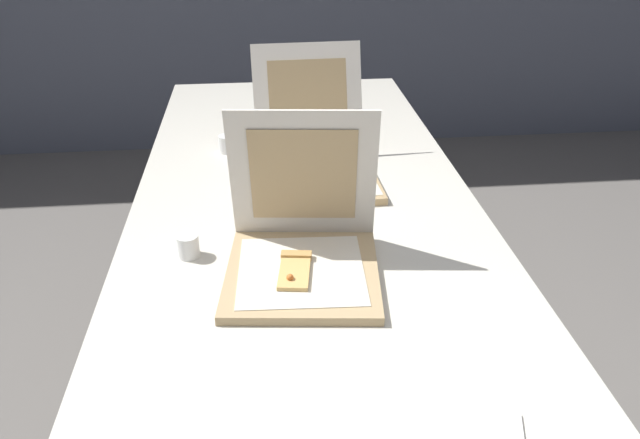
{
  "coord_description": "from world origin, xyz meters",
  "views": [
    {
      "loc": [
        -0.11,
        -0.84,
        1.54
      ],
      "look_at": [
        0.02,
        0.48,
        0.8
      ],
      "focal_mm": 34.38,
      "sensor_mm": 36.0,
      "label": 1
    }
  ],
  "objects_px": {
    "pizza_box_front": "(302,251)",
    "cup_white_far": "(227,144)",
    "cup_white_near_center": "(188,246)",
    "napkin_pile": "(487,438)",
    "table": "(307,220)",
    "pizza_box_middle": "(316,160)"
  },
  "relations": [
    {
      "from": "table",
      "to": "pizza_box_middle",
      "type": "relative_size",
      "value": 5.04
    },
    {
      "from": "pizza_box_middle",
      "to": "pizza_box_front",
      "type": "bearing_deg",
      "value": -101.2
    },
    {
      "from": "table",
      "to": "cup_white_far",
      "type": "relative_size",
      "value": 41.61
    },
    {
      "from": "cup_white_far",
      "to": "cup_white_near_center",
      "type": "relative_size",
      "value": 1.0
    },
    {
      "from": "cup_white_far",
      "to": "napkin_pile",
      "type": "xyz_separation_m",
      "value": [
        0.46,
        -1.25,
        -0.03
      ]
    },
    {
      "from": "napkin_pile",
      "to": "cup_white_far",
      "type": "bearing_deg",
      "value": 110.35
    },
    {
      "from": "pizza_box_middle",
      "to": "napkin_pile",
      "type": "height_order",
      "value": "pizza_box_middle"
    },
    {
      "from": "cup_white_far",
      "to": "napkin_pile",
      "type": "bearing_deg",
      "value": -69.65
    },
    {
      "from": "pizza_box_middle",
      "to": "cup_white_far",
      "type": "distance_m",
      "value": 0.35
    },
    {
      "from": "pizza_box_front",
      "to": "cup_white_far",
      "type": "height_order",
      "value": "pizza_box_front"
    },
    {
      "from": "pizza_box_front",
      "to": "cup_white_near_center",
      "type": "relative_size",
      "value": 6.68
    },
    {
      "from": "pizza_box_front",
      "to": "cup_white_near_center",
      "type": "height_order",
      "value": "pizza_box_front"
    },
    {
      "from": "cup_white_near_center",
      "to": "napkin_pile",
      "type": "distance_m",
      "value": 0.81
    },
    {
      "from": "pizza_box_middle",
      "to": "napkin_pile",
      "type": "bearing_deg",
      "value": -82.25
    },
    {
      "from": "napkin_pile",
      "to": "pizza_box_front",
      "type": "bearing_deg",
      "value": 116.89
    },
    {
      "from": "cup_white_near_center",
      "to": "napkin_pile",
      "type": "xyz_separation_m",
      "value": [
        0.53,
        -0.61,
        -0.03
      ]
    },
    {
      "from": "cup_white_far",
      "to": "cup_white_near_center",
      "type": "height_order",
      "value": "same"
    },
    {
      "from": "pizza_box_front",
      "to": "pizza_box_middle",
      "type": "relative_size",
      "value": 0.81
    },
    {
      "from": "table",
      "to": "cup_white_near_center",
      "type": "bearing_deg",
      "value": -143.83
    },
    {
      "from": "table",
      "to": "napkin_pile",
      "type": "xyz_separation_m",
      "value": [
        0.23,
        -0.83,
        0.04
      ]
    },
    {
      "from": "cup_white_far",
      "to": "cup_white_near_center",
      "type": "xyz_separation_m",
      "value": [
        -0.07,
        -0.64,
        0.0
      ]
    },
    {
      "from": "pizza_box_front",
      "to": "napkin_pile",
      "type": "xyz_separation_m",
      "value": [
        0.26,
        -0.52,
        -0.05
      ]
    }
  ]
}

